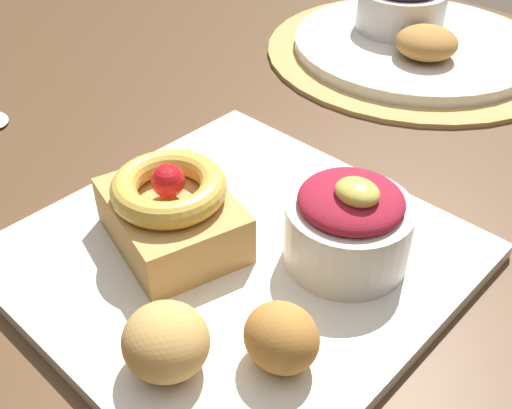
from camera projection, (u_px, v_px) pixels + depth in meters
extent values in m
cube|color=brown|center=(330.00, 241.00, 0.47)|extent=(1.30, 0.96, 0.04)
cylinder|color=brown|center=(214.00, 154.00, 1.23)|extent=(0.07, 0.07, 0.69)
cylinder|color=tan|center=(414.00, 51.00, 0.69)|extent=(0.33, 0.33, 0.00)
cube|color=white|center=(236.00, 257.00, 0.42)|extent=(0.27, 0.27, 0.01)
cube|color=tan|center=(172.00, 220.00, 0.41)|extent=(0.11, 0.10, 0.04)
torus|color=#E5BC4C|center=(169.00, 188.00, 0.40)|extent=(0.09, 0.09, 0.02)
sphere|color=red|center=(168.00, 181.00, 0.39)|extent=(0.02, 0.02, 0.02)
cylinder|color=silver|center=(347.00, 232.00, 0.40)|extent=(0.08, 0.08, 0.04)
ellipsoid|color=#A31E33|center=(351.00, 200.00, 0.38)|extent=(0.07, 0.07, 0.02)
ellipsoid|color=#E5CC56|center=(357.00, 192.00, 0.37)|extent=(0.03, 0.02, 0.01)
ellipsoid|color=#BC7F38|center=(281.00, 338.00, 0.33)|extent=(0.04, 0.04, 0.04)
ellipsoid|color=tan|center=(166.00, 341.00, 0.33)|extent=(0.05, 0.05, 0.04)
cylinder|color=white|center=(415.00, 44.00, 0.68)|extent=(0.27, 0.27, 0.01)
cylinder|color=white|center=(401.00, 10.00, 0.69)|extent=(0.10, 0.10, 0.04)
ellipsoid|color=#B77F3D|center=(427.00, 43.00, 0.63)|extent=(0.06, 0.06, 0.03)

